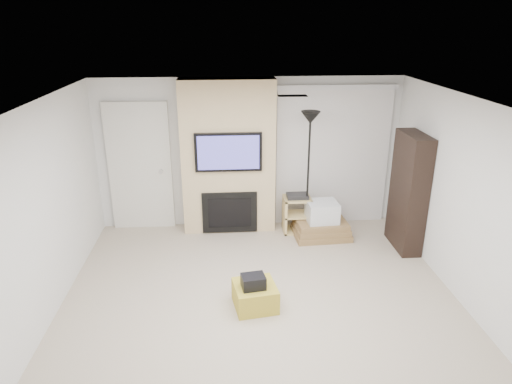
{
  "coord_description": "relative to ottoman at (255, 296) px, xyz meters",
  "views": [
    {
      "loc": [
        -0.42,
        -4.55,
        3.34
      ],
      "look_at": [
        0.0,
        1.2,
        1.15
      ],
      "focal_mm": 32.0,
      "sensor_mm": 36.0,
      "label": 1
    }
  ],
  "objects": [
    {
      "name": "floor",
      "position": [
        0.08,
        -0.23,
        -0.15
      ],
      "size": [
        5.0,
        5.5,
        0.0
      ],
      "primitive_type": "cube",
      "color": "#B8A893",
      "rests_on": "ground"
    },
    {
      "name": "ceiling",
      "position": [
        0.08,
        -0.23,
        2.35
      ],
      "size": [
        5.0,
        5.5,
        0.0
      ],
      "primitive_type": "cube",
      "color": "white",
      "rests_on": "wall_back"
    },
    {
      "name": "wall_back",
      "position": [
        0.08,
        2.52,
        1.1
      ],
      "size": [
        5.0,
        0.0,
        2.5
      ],
      "primitive_type": "cube",
      "rotation": [
        1.57,
        0.0,
        0.0
      ],
      "color": "silver",
      "rests_on": "ground"
    },
    {
      "name": "wall_left",
      "position": [
        -2.42,
        -0.23,
        1.1
      ],
      "size": [
        0.0,
        5.5,
        2.5
      ],
      "primitive_type": "cube",
      "rotation": [
        1.57,
        0.0,
        1.57
      ],
      "color": "silver",
      "rests_on": "ground"
    },
    {
      "name": "wall_right",
      "position": [
        2.58,
        -0.23,
        1.1
      ],
      "size": [
        0.0,
        5.5,
        2.5
      ],
      "primitive_type": "cube",
      "rotation": [
        1.57,
        0.0,
        1.57
      ],
      "color": "silver",
      "rests_on": "ground"
    },
    {
      "name": "hvac_vent",
      "position": [
        0.48,
        0.57,
        2.35
      ],
      "size": [
        0.35,
        0.18,
        0.01
      ],
      "primitive_type": "cube",
      "color": "silver",
      "rests_on": "ceiling"
    },
    {
      "name": "ottoman",
      "position": [
        0.0,
        0.0,
        0.0
      ],
      "size": [
        0.57,
        0.57,
        0.3
      ],
      "primitive_type": "cube",
      "rotation": [
        0.0,
        0.0,
        0.16
      ],
      "color": "gold",
      "rests_on": "floor"
    },
    {
      "name": "black_bag",
      "position": [
        -0.02,
        -0.04,
        0.23
      ],
      "size": [
        0.31,
        0.26,
        0.16
      ],
      "primitive_type": "cube",
      "rotation": [
        0.0,
        0.0,
        0.16
      ],
      "color": "black",
      "rests_on": "ottoman"
    },
    {
      "name": "fireplace_wall",
      "position": [
        -0.27,
        2.31,
        1.09
      ],
      "size": [
        1.5,
        0.47,
        2.5
      ],
      "color": "#D7BA88",
      "rests_on": "floor"
    },
    {
      "name": "entry_door",
      "position": [
        -1.72,
        2.48,
        0.9
      ],
      "size": [
        1.02,
        0.11,
        2.14
      ],
      "color": "silver",
      "rests_on": "floor"
    },
    {
      "name": "vertical_blinds",
      "position": [
        1.48,
        2.47,
        1.12
      ],
      "size": [
        1.98,
        0.1,
        2.37
      ],
      "color": "silver",
      "rests_on": "floor"
    },
    {
      "name": "floor_lamp",
      "position": [
        0.99,
        2.02,
        1.45
      ],
      "size": [
        0.3,
        0.3,
        2.04
      ],
      "color": "black",
      "rests_on": "floor"
    },
    {
      "name": "av_stand",
      "position": [
        0.85,
        2.11,
        0.2
      ],
      "size": [
        0.45,
        0.38,
        0.66
      ],
      "color": "#E3C67C",
      "rests_on": "floor"
    },
    {
      "name": "box_stack",
      "position": [
        1.22,
        1.89,
        0.08
      ],
      "size": [
        0.93,
        0.72,
        0.59
      ],
      "color": "olive",
      "rests_on": "floor"
    },
    {
      "name": "bookshelf",
      "position": [
        2.42,
        1.45,
        0.75
      ],
      "size": [
        0.3,
        0.8,
        1.8
      ],
      "color": "black",
      "rests_on": "floor"
    }
  ]
}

